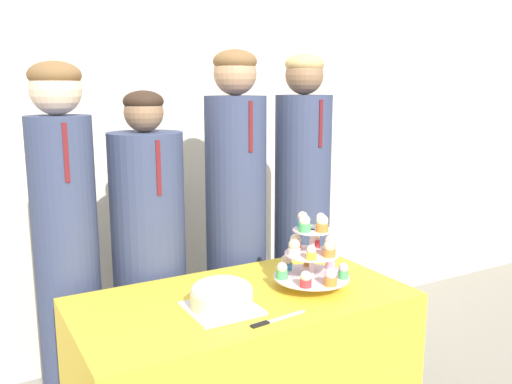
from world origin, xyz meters
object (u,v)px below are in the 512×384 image
student_1 (150,274)px  cake_knife (270,322)px  student_0 (68,266)px  round_cake (222,295)px  student_3 (302,228)px  student_2 (236,237)px  cupcake_stand (312,254)px

student_1 → cake_knife: bearing=-78.6°
student_0 → student_1: (0.34, 0.00, -0.10)m
round_cake → student_0: student_0 is taller
cake_knife → student_3: 1.00m
round_cake → cake_knife: size_ratio=1.06×
student_0 → student_2: bearing=0.0°
cake_knife → student_0: 0.91m
student_2 → round_cake: bearing=-121.6°
cupcake_stand → student_2: (-0.03, 0.57, -0.07)m
cupcake_stand → student_0: student_0 is taller
student_0 → student_2: 0.77m
student_3 → cake_knife: bearing=-130.3°
student_0 → student_3: student_3 is taller
round_cake → student_0: bearing=124.2°
student_2 → student_1: bearing=-180.0°
cupcake_stand → student_3: student_3 is taller
cupcake_stand → student_1: 0.75m
student_0 → student_3: (1.14, 0.00, 0.01)m
student_3 → cupcake_stand: bearing=-121.1°
student_1 → student_2: size_ratio=0.89×
round_cake → student_2: size_ratio=0.14×
cake_knife → student_3: student_3 is taller
cupcake_stand → student_0: bearing=144.1°
cupcake_stand → student_3: size_ratio=0.18×
cake_knife → cupcake_stand: (0.30, 0.19, 0.13)m
cake_knife → round_cake: bearing=112.1°
cupcake_stand → student_2: 0.58m
cupcake_stand → student_0: 0.98m
cake_knife → student_0: (-0.49, 0.76, 0.05)m
round_cake → cake_knife: round_cake is taller
student_0 → student_1: 0.35m
round_cake → cupcake_stand: bearing=2.6°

